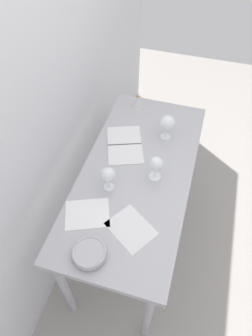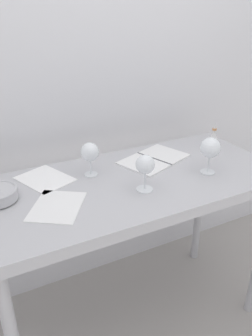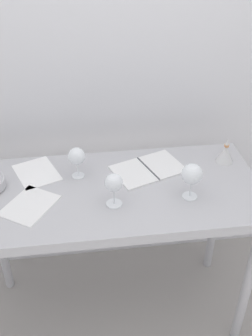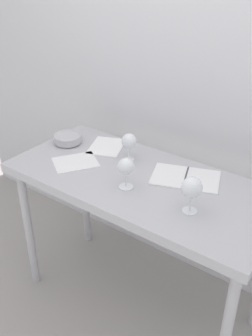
{
  "view_description": "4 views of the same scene",
  "coord_description": "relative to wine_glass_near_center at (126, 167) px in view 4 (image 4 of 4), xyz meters",
  "views": [
    {
      "loc": [
        -1.12,
        -0.27,
        2.32
      ],
      "look_at": [
        -0.07,
        0.04,
        0.99
      ],
      "focal_mm": 32.4,
      "sensor_mm": 36.0,
      "label": 1
    },
    {
      "loc": [
        -0.65,
        -1.2,
        1.61
      ],
      "look_at": [
        -0.03,
        0.02,
        0.95
      ],
      "focal_mm": 36.09,
      "sensor_mm": 36.0,
      "label": 2
    },
    {
      "loc": [
        -0.14,
        -1.5,
        2.05
      ],
      "look_at": [
        0.06,
        0.03,
        0.99
      ],
      "focal_mm": 43.29,
      "sensor_mm": 36.0,
      "label": 3
    },
    {
      "loc": [
        0.94,
        -1.42,
        1.94
      ],
      "look_at": [
        -0.07,
        -0.03,
        0.95
      ],
      "focal_mm": 41.62,
      "sensor_mm": 36.0,
      "label": 4
    }
  ],
  "objects": [
    {
      "name": "tasting_sheet_lower",
      "position": [
        -0.35,
        0.29,
        -0.11
      ],
      "size": [
        0.26,
        0.29,
        0.0
      ],
      "primitive_type": "cube",
      "rotation": [
        0.0,
        0.0,
        0.38
      ],
      "color": "white",
      "rests_on": "steel_counter"
    },
    {
      "name": "open_notebook",
      "position": [
        0.2,
        0.25,
        -0.11
      ],
      "size": [
        0.4,
        0.32,
        0.01
      ],
      "rotation": [
        0.0,
        0.0,
        0.35
      ],
      "color": "white",
      "rests_on": "steel_counter"
    },
    {
      "name": "wine_glass_near_right",
      "position": [
        0.35,
        0.01,
        0.01
      ],
      "size": [
        0.09,
        0.09,
        0.17
      ],
      "color": "white",
      "rests_on": "steel_counter"
    },
    {
      "name": "ground_plane",
      "position": [
        0.01,
        0.12,
        -1.01
      ],
      "size": [
        6.0,
        6.0,
        0.0
      ],
      "primitive_type": "plane",
      "color": "#9C9792"
    },
    {
      "name": "tasting_sheet_upper",
      "position": [
        -0.37,
        0.04,
        -0.11
      ],
      "size": [
        0.28,
        0.3,
        0.0
      ],
      "primitive_type": "cube",
      "rotation": [
        0.0,
        0.0,
        -0.59
      ],
      "color": "white",
      "rests_on": "steel_counter"
    },
    {
      "name": "steel_counter",
      "position": [
        0.01,
        0.11,
        -0.22
      ],
      "size": [
        1.4,
        0.65,
        0.9
      ],
      "color": "#B1B1B6",
      "rests_on": "ground_plane"
    },
    {
      "name": "back_wall",
      "position": [
        0.01,
        0.61,
        0.29
      ],
      "size": [
        3.8,
        0.04,
        2.6
      ],
      "primitive_type": "cube",
      "color": "silver",
      "rests_on": "ground_plane"
    },
    {
      "name": "wine_glass_near_center",
      "position": [
        0.0,
        0.0,
        0.0
      ],
      "size": [
        0.08,
        0.08,
        0.16
      ],
      "color": "white",
      "rests_on": "steel_counter"
    },
    {
      "name": "tasting_bowl",
      "position": [
        -0.57,
        0.19,
        -0.08
      ],
      "size": [
        0.17,
        0.17,
        0.05
      ],
      "color": "#DBCC66",
      "rests_on": "steel_counter"
    },
    {
      "name": "wine_glass_far_left",
      "position": [
        -0.15,
        0.24,
        -0.0
      ],
      "size": [
        0.08,
        0.08,
        0.16
      ],
      "color": "white",
      "rests_on": "steel_counter"
    }
  ]
}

